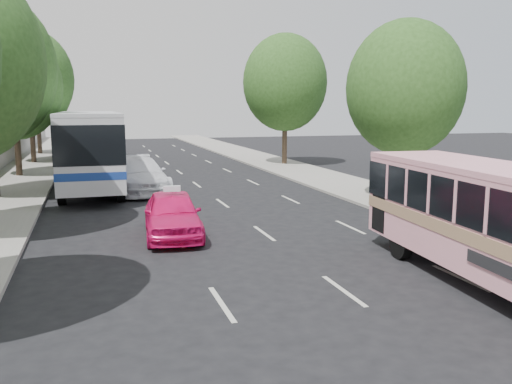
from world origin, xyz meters
name	(u,v)px	position (x,y,z in m)	size (l,w,h in m)	color
ground	(275,270)	(0.00, 0.00, 0.00)	(120.00, 120.00, 0.00)	black
sidewalk_left	(17,181)	(-8.50, 20.00, 0.07)	(4.00, 90.00, 0.15)	#9E998E
sidewalk_right	(298,171)	(8.50, 20.00, 0.06)	(4.00, 90.00, 0.12)	#9E998E
tree_left_d	(14,82)	(-8.52, 21.94, 5.63)	(5.52, 5.52, 8.60)	#38281E
tree_left_e	(30,75)	(-8.42, 29.94, 6.43)	(6.30, 6.30, 9.82)	#38281E
tree_left_f	(37,85)	(-8.62, 37.94, 6.00)	(5.88, 5.88, 9.16)	#38281E
tree_right_near	(408,83)	(8.78, 7.94, 5.20)	(5.10, 5.10, 7.95)	#38281E
tree_right_far	(286,79)	(9.08, 23.94, 6.12)	(6.00, 6.00, 9.35)	#38281E
pink_bus	(497,213)	(4.50, -2.77, 1.78)	(2.90, 9.10, 2.86)	pink
pink_taxi	(172,214)	(-2.00, 4.47, 0.75)	(1.77, 4.40, 1.50)	#F1146C
white_pickup	(139,175)	(-2.21, 14.22, 0.86)	(2.40, 5.90, 1.71)	white
tour_coach_front	(89,143)	(-4.50, 16.24, 2.37)	(2.84, 13.14, 3.93)	silver
tour_coach_rear	(70,132)	(-5.92, 31.29, 2.24)	(3.50, 12.60, 3.73)	white
taxi_roof_sign	(172,189)	(-2.00, 4.47, 1.59)	(0.55, 0.18, 0.18)	silver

